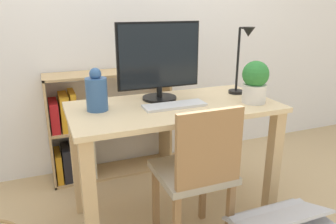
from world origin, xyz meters
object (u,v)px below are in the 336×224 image
(keyboard, at_px, (175,105))
(desk_lamp, at_px, (243,54))
(monitor, at_px, (159,59))
(potted_plant, at_px, (255,81))
(vase, at_px, (97,92))
(chair, at_px, (197,171))
(bookshelf, at_px, (89,134))

(keyboard, relative_size, desk_lamp, 0.84)
(monitor, relative_size, potted_plant, 2.07)
(potted_plant, bearing_deg, keyboard, 168.48)
(vase, xyz_separation_m, chair, (0.45, -0.40, -0.39))
(monitor, xyz_separation_m, bookshelf, (-0.39, 0.59, -0.67))
(desk_lamp, xyz_separation_m, bookshelf, (-0.93, 0.70, -0.68))
(monitor, relative_size, keyboard, 1.42)
(monitor, bearing_deg, desk_lamp, -11.67)
(keyboard, distance_m, vase, 0.46)
(keyboard, bearing_deg, potted_plant, -11.52)
(vase, bearing_deg, keyboard, -13.17)
(potted_plant, height_order, chair, potted_plant)
(monitor, distance_m, keyboard, 0.32)
(desk_lamp, height_order, potted_plant, desk_lamp)
(keyboard, xyz_separation_m, chair, (0.01, -0.30, -0.29))
(potted_plant, bearing_deg, bookshelf, 135.83)
(keyboard, height_order, bookshelf, bookshelf)
(vase, bearing_deg, chair, -42.12)
(potted_plant, bearing_deg, chair, -157.39)
(desk_lamp, distance_m, bookshelf, 1.35)
(monitor, distance_m, chair, 0.73)
(vase, xyz_separation_m, potted_plant, (0.93, -0.20, 0.03))
(keyboard, xyz_separation_m, vase, (-0.44, 0.10, 0.10))
(monitor, xyz_separation_m, chair, (0.03, -0.49, -0.54))
(chair, distance_m, bookshelf, 1.17)
(desk_lamp, xyz_separation_m, chair, (-0.51, -0.38, -0.56))
(monitor, height_order, bookshelf, monitor)
(chair, bearing_deg, keyboard, 93.44)
(monitor, bearing_deg, vase, -167.80)
(desk_lamp, relative_size, potted_plant, 1.73)
(desk_lamp, height_order, bookshelf, desk_lamp)
(keyboard, bearing_deg, monitor, 97.81)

